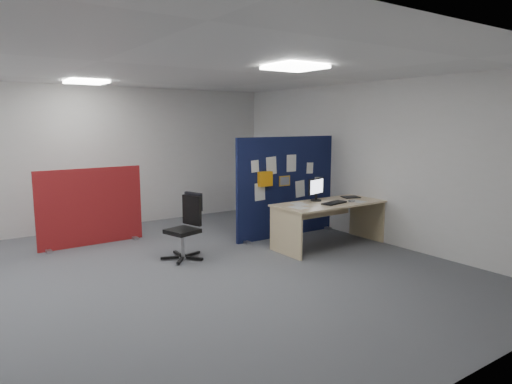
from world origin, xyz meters
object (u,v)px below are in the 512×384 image
navy_divider (287,187)px  monitor_main (316,188)px  main_desk (327,212)px  red_divider (91,207)px  office_chair (187,222)px

navy_divider → monitor_main: size_ratio=5.10×
navy_divider → main_desk: bearing=-82.8°
red_divider → main_desk: bearing=-36.7°
main_desk → navy_divider: bearing=97.2°
main_desk → office_chair: (-2.20, 0.69, -0.02)m
navy_divider → main_desk: (0.12, -0.92, -0.32)m
navy_divider → monitor_main: navy_divider is taller
red_divider → office_chair: size_ratio=1.77×
main_desk → red_divider: red_divider is taller
monitor_main → office_chair: size_ratio=0.44×
navy_divider → office_chair: size_ratio=2.23×
navy_divider → office_chair: 2.12m
monitor_main → office_chair: bearing=150.2°
main_desk → office_chair: bearing=162.7°
main_desk → monitor_main: bearing=112.6°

